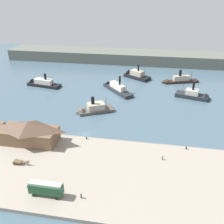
# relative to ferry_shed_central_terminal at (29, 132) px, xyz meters

# --- Properties ---
(ground_plane) EXTENTS (320.00, 320.00, 0.00)m
(ground_plane) POSITION_rel_ferry_shed_central_terminal_xyz_m (17.65, 10.29, -5.32)
(ground_plane) COLOR #476070
(quay_promenade) EXTENTS (110.00, 36.00, 1.20)m
(quay_promenade) POSITION_rel_ferry_shed_central_terminal_xyz_m (17.65, -11.71, -4.72)
(quay_promenade) COLOR #9E9384
(quay_promenade) RESTS_ON ground
(seawall_edge) EXTENTS (110.00, 0.80, 1.00)m
(seawall_edge) POSITION_rel_ferry_shed_central_terminal_xyz_m (17.65, 6.69, -4.82)
(seawall_edge) COLOR gray
(seawall_edge) RESTS_ON ground
(ferry_shed_central_terminal) EXTENTS (20.52, 9.48, 8.11)m
(ferry_shed_central_terminal) POSITION_rel_ferry_shed_central_terminal_xyz_m (0.00, 0.00, 0.00)
(ferry_shed_central_terminal) COLOR brown
(ferry_shed_central_terminal) RESTS_ON quay_promenade
(street_tram) EXTENTS (9.20, 2.62, 4.17)m
(street_tram) POSITION_rel_ferry_shed_central_terminal_xyz_m (16.53, -23.49, -1.67)
(street_tram) COLOR #1E4C2D
(street_tram) RESTS_ON quay_promenade
(horse_cart) EXTENTS (5.61, 1.64, 1.87)m
(horse_cart) POSITION_rel_ferry_shed_central_terminal_xyz_m (3.23, -12.61, -3.19)
(horse_cart) COLOR brown
(horse_cart) RESTS_ON quay_promenade
(pedestrian_by_tram) EXTENTS (0.41, 0.41, 1.65)m
(pedestrian_by_tram) POSITION_rel_ferry_shed_central_terminal_xyz_m (25.98, -22.93, -3.36)
(pedestrian_by_tram) COLOR #33384C
(pedestrian_by_tram) RESTS_ON quay_promenade
(pedestrian_at_waters_edge) EXTENTS (0.38, 0.38, 1.54)m
(pedestrian_at_waters_edge) POSITION_rel_ferry_shed_central_terminal_xyz_m (47.40, -2.50, -3.41)
(pedestrian_at_waters_edge) COLOR #4C3D33
(pedestrian_at_waters_edge) RESTS_ON quay_promenade
(mooring_post_center_east) EXTENTS (0.44, 0.44, 0.90)m
(mooring_post_center_east) POSITION_rel_ferry_shed_central_terminal_xyz_m (55.59, 5.04, -3.67)
(mooring_post_center_east) COLOR black
(mooring_post_center_east) RESTS_ON quay_promenade
(mooring_post_west) EXTENTS (0.44, 0.44, 0.90)m
(mooring_post_west) POSITION_rel_ferry_shed_central_terminal_xyz_m (19.80, 5.20, -3.67)
(mooring_post_west) COLOR black
(mooring_post_west) RESTS_ON quay_promenade
(ferry_approaching_west) EXTENTS (22.34, 9.25, 9.52)m
(ferry_approaching_west) POSITION_rel_ferry_shed_central_terminal_xyz_m (-22.60, 58.31, -3.82)
(ferry_approaching_west) COLOR black
(ferry_approaching_west) RESTS_ON ground
(ferry_outer_harbor) EXTENTS (18.69, 10.40, 10.82)m
(ferry_outer_harbor) POSITION_rel_ferry_shed_central_terminal_xyz_m (64.83, 54.48, -3.77)
(ferry_outer_harbor) COLOR #23282D
(ferry_outer_harbor) RESTS_ON ground
(ferry_mid_harbor) EXTENTS (18.67, 13.48, 9.68)m
(ferry_mid_harbor) POSITION_rel_ferry_shed_central_terminal_xyz_m (15.24, 29.57, -3.94)
(ferry_mid_harbor) COLOR #514C47
(ferry_mid_harbor) RESTS_ON ground
(ferry_moored_west) EXTENTS (19.03, 15.50, 10.80)m
(ferry_moored_west) POSITION_rel_ferry_shed_central_terminal_xyz_m (30.49, 82.79, -3.63)
(ferry_moored_west) COLOR black
(ferry_moored_west) RESTS_ON ground
(ferry_approaching_east) EXTENTS (20.34, 22.41, 11.03)m
(ferry_approaching_east) POSITION_rel_ferry_shed_central_terminal_xyz_m (21.87, 58.65, -3.73)
(ferry_approaching_east) COLOR #23282D
(ferry_approaching_east) RESTS_ON ground
(ferry_moored_east) EXTENTS (23.23, 11.20, 9.23)m
(ferry_moored_east) POSITION_rel_ferry_shed_central_terminal_xyz_m (56.88, 77.56, -3.86)
(ferry_moored_east) COLOR black
(ferry_moored_east) RESTS_ON ground
(far_headland) EXTENTS (180.00, 24.00, 8.00)m
(far_headland) POSITION_rel_ferry_shed_central_terminal_xyz_m (17.65, 120.29, -1.32)
(far_headland) COLOR #60665B
(far_headland) RESTS_ON ground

